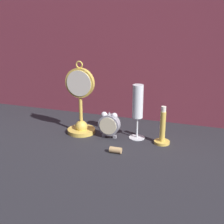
{
  "coord_description": "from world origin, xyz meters",
  "views": [
    {
      "loc": [
        0.37,
        -1.0,
        0.48
      ],
      "look_at": [
        0.0,
        0.08,
        0.1
      ],
      "focal_mm": 50.0,
      "sensor_mm": 36.0,
      "label": 1
    }
  ],
  "objects": [
    {
      "name": "fabric_backdrop_drape",
      "position": [
        0.0,
        0.33,
        0.33
      ],
      "size": [
        1.48,
        0.01,
        0.65
      ],
      "primitive_type": "cube",
      "color": "brown",
      "rests_on": "ground_plane"
    },
    {
      "name": "alarm_clock_twin_bell",
      "position": [
        -0.01,
        0.07,
        0.06
      ],
      "size": [
        0.08,
        0.03,
        0.1
      ],
      "color": "gray",
      "rests_on": "ground_plane"
    },
    {
      "name": "brass_candlestick",
      "position": [
        0.2,
        0.08,
        0.05
      ],
      "size": [
        0.06,
        0.06,
        0.15
      ],
      "color": "gold",
      "rests_on": "ground_plane"
    },
    {
      "name": "pocket_watch_on_stand",
      "position": [
        -0.13,
        0.08,
        0.11
      ],
      "size": [
        0.12,
        0.11,
        0.29
      ],
      "color": "gold",
      "rests_on": "ground_plane"
    },
    {
      "name": "champagne_flute",
      "position": [
        0.1,
        0.1,
        0.13
      ],
      "size": [
        0.06,
        0.06,
        0.21
      ],
      "color": "silver",
      "rests_on": "ground_plane"
    },
    {
      "name": "ground_plane",
      "position": [
        0.0,
        0.0,
        0.0
      ],
      "size": [
        4.0,
        4.0,
        0.0
      ],
      "primitive_type": "plane",
      "color": "#232328"
    },
    {
      "name": "wine_cork",
      "position": [
        0.06,
        -0.05,
        0.01
      ],
      "size": [
        0.04,
        0.02,
        0.02
      ],
      "primitive_type": "cylinder",
      "rotation": [
        0.0,
        1.57,
        0.0
      ],
      "color": "tan",
      "rests_on": "ground_plane"
    }
  ]
}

